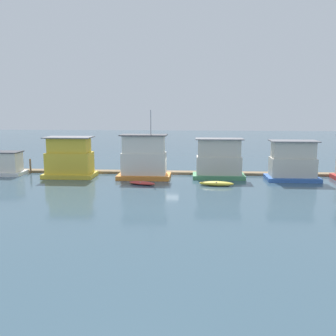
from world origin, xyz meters
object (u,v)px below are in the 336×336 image
(mooring_post_far_right, at_px, (30,166))
(houseboat_orange, at_px, (144,159))
(houseboat_yellow, at_px, (70,159))
(mooring_post_far_left, at_px, (157,167))
(houseboat_white, at_px, (0,164))
(houseboat_green, at_px, (219,160))
(dinghy_yellow, at_px, (216,183))
(mooring_post_near_right, at_px, (291,171))
(houseboat_blue, at_px, (293,162))
(dinghy_red, at_px, (142,183))

(mooring_post_far_right, bearing_deg, houseboat_orange, -9.59)
(houseboat_yellow, xyz_separation_m, mooring_post_far_left, (10.71, 2.43, -1.31))
(houseboat_yellow, relative_size, houseboat_orange, 0.75)
(houseboat_white, distance_m, mooring_post_far_right, 3.77)
(mooring_post_far_right, bearing_deg, houseboat_green, -3.91)
(houseboat_green, distance_m, dinghy_yellow, 5.21)
(houseboat_orange, height_order, houseboat_green, houseboat_orange)
(houseboat_yellow, relative_size, dinghy_yellow, 1.60)
(houseboat_white, xyz_separation_m, dinghy_yellow, (27.76, -4.96, -1.16))
(houseboat_yellow, height_order, mooring_post_near_right, houseboat_yellow)
(houseboat_white, relative_size, houseboat_blue, 1.01)
(houseboat_blue, distance_m, mooring_post_near_right, 2.91)
(mooring_post_far_right, bearing_deg, houseboat_white, -155.83)
(dinghy_red, xyz_separation_m, mooring_post_far_left, (0.99, 6.48, 0.78))
(houseboat_white, bearing_deg, dinghy_yellow, -10.13)
(houseboat_blue, relative_size, dinghy_red, 1.83)
(dinghy_yellow, bearing_deg, mooring_post_far_right, 165.07)
(dinghy_yellow, bearing_deg, houseboat_orange, 156.10)
(houseboat_green, height_order, mooring_post_far_left, houseboat_green)
(dinghy_red, relative_size, dinghy_yellow, 0.86)
(houseboat_white, distance_m, dinghy_yellow, 28.23)
(houseboat_orange, relative_size, mooring_post_far_right, 4.38)
(houseboat_yellow, xyz_separation_m, houseboat_orange, (9.42, -0.21, 0.16))
(houseboat_orange, bearing_deg, mooring_post_near_right, 8.19)
(houseboat_blue, bearing_deg, houseboat_yellow, 179.99)
(houseboat_yellow, height_order, houseboat_orange, houseboat_orange)
(houseboat_green, distance_m, dinghy_red, 10.30)
(houseboat_yellow, xyz_separation_m, dinghy_red, (9.72, -4.05, -2.09))
(dinghy_yellow, bearing_deg, dinghy_red, 179.91)
(houseboat_blue, distance_m, dinghy_red, 18.19)
(houseboat_blue, height_order, mooring_post_far_right, houseboat_blue)
(mooring_post_near_right, xyz_separation_m, mooring_post_far_left, (-17.09, 0.00, 0.33))
(houseboat_yellow, bearing_deg, mooring_post_near_right, 5.00)
(houseboat_white, height_order, dinghy_red, houseboat_white)
(houseboat_blue, xyz_separation_m, mooring_post_near_right, (0.46, 2.44, -1.53))
(mooring_post_far_left, bearing_deg, houseboat_blue, -8.34)
(houseboat_blue, bearing_deg, dinghy_red, -167.08)
(mooring_post_near_right, bearing_deg, houseboat_yellow, -175.00)
(mooring_post_far_right, relative_size, mooring_post_near_right, 1.49)
(houseboat_white, height_order, dinghy_yellow, houseboat_white)
(houseboat_green, height_order, dinghy_red, houseboat_green)
(houseboat_orange, relative_size, houseboat_green, 1.31)
(mooring_post_far_right, distance_m, mooring_post_near_right, 34.05)
(dinghy_red, xyz_separation_m, dinghy_yellow, (8.39, -0.01, 0.08))
(houseboat_green, height_order, mooring_post_far_right, houseboat_green)
(houseboat_yellow, distance_m, mooring_post_far_right, 6.83)
(houseboat_green, relative_size, dinghy_yellow, 1.63)
(houseboat_blue, xyz_separation_m, dinghy_yellow, (-9.24, -4.06, -1.91))
(houseboat_white, relative_size, dinghy_red, 1.85)
(houseboat_yellow, distance_m, dinghy_red, 10.73)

